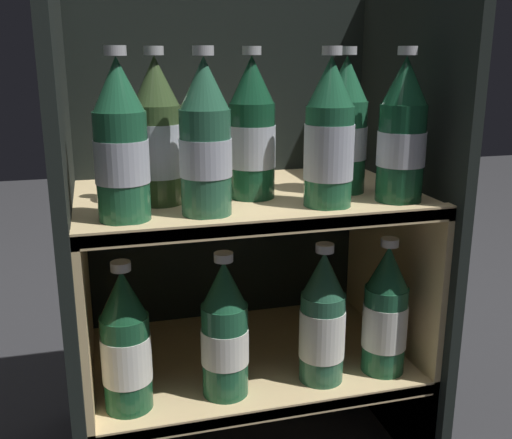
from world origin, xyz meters
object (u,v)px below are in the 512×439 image
(bottle_upper_back_2, at_px, (345,129))
(bottle_lower_front_0, at_px, (126,346))
(bottle_upper_front_1, at_px, (205,142))
(bottle_lower_front_3, at_px, (385,314))
(bottle_upper_front_2, at_px, (329,139))
(bottle_upper_front_0, at_px, (121,146))
(bottle_lower_front_1, at_px, (225,333))
(bottle_upper_back_0, at_px, (158,137))
(bottle_lower_front_2, at_px, (322,322))
(bottle_upper_back_1, at_px, (254,133))
(bottle_upper_front_3, at_px, (402,135))

(bottle_upper_back_2, height_order, bottle_lower_front_0, bottle_upper_back_2)
(bottle_upper_front_1, distance_m, bottle_lower_front_3, 0.45)
(bottle_upper_front_2, height_order, bottle_lower_front_0, bottle_upper_front_2)
(bottle_upper_front_0, distance_m, bottle_upper_front_2, 0.32)
(bottle_upper_front_0, relative_size, bottle_lower_front_1, 1.00)
(bottle_upper_front_0, distance_m, bottle_upper_back_2, 0.40)
(bottle_upper_back_0, xyz_separation_m, bottle_upper_back_2, (0.33, 0.00, 0.00))
(bottle_lower_front_2, bearing_deg, bottle_upper_back_1, 138.30)
(bottle_upper_front_2, distance_m, bottle_lower_front_3, 0.34)
(bottle_upper_front_0, xyz_separation_m, bottle_upper_front_3, (0.45, 0.00, 0.00))
(bottle_upper_front_0, height_order, bottle_lower_front_1, bottle_upper_front_0)
(bottle_upper_back_1, bearing_deg, bottle_upper_front_2, -41.33)
(bottle_upper_back_1, distance_m, bottle_lower_front_0, 0.41)
(bottle_lower_front_1, distance_m, bottle_lower_front_2, 0.17)
(bottle_upper_back_0, relative_size, bottle_upper_back_2, 1.00)
(bottle_upper_front_2, bearing_deg, bottle_upper_back_2, 53.89)
(bottle_lower_front_1, bearing_deg, bottle_upper_back_1, 49.64)
(bottle_upper_back_0, distance_m, bottle_lower_front_3, 0.50)
(bottle_lower_front_0, bearing_deg, bottle_upper_front_3, 0.00)
(bottle_upper_front_0, relative_size, bottle_lower_front_3, 1.00)
(bottle_upper_back_1, relative_size, bottle_lower_front_0, 1.00)
(bottle_upper_front_0, distance_m, bottle_upper_back_0, 0.11)
(bottle_lower_front_2, distance_m, bottle_lower_front_3, 0.12)
(bottle_lower_front_1, bearing_deg, bottle_lower_front_2, 0.00)
(bottle_upper_back_0, bearing_deg, bottle_upper_front_1, -54.75)
(bottle_upper_front_3, distance_m, bottle_upper_back_2, 0.11)
(bottle_upper_back_1, distance_m, bottle_upper_back_2, 0.16)
(bottle_upper_back_0, bearing_deg, bottle_upper_back_2, 0.00)
(bottle_upper_back_0, bearing_deg, bottle_lower_front_0, -130.05)
(bottle_upper_front_0, distance_m, bottle_lower_front_3, 0.55)
(bottle_upper_back_1, height_order, bottle_lower_front_0, bottle_upper_back_1)
(bottle_upper_back_2, bearing_deg, bottle_upper_front_1, -161.59)
(bottle_upper_front_0, height_order, bottle_upper_back_0, same)
(bottle_upper_front_2, xyz_separation_m, bottle_lower_front_0, (-0.34, 0.00, -0.32))
(bottle_upper_front_1, bearing_deg, bottle_lower_front_3, 0.00)
(bottle_lower_front_1, bearing_deg, bottle_upper_front_1, 180.00)
(bottle_upper_front_2, xyz_separation_m, bottle_upper_back_1, (-0.10, 0.09, 0.00))
(bottle_upper_back_1, relative_size, bottle_lower_front_3, 1.00)
(bottle_lower_front_1, bearing_deg, bottle_lower_front_3, 0.00)
(bottle_upper_front_3, relative_size, bottle_upper_back_0, 1.00)
(bottle_upper_front_3, bearing_deg, bottle_lower_front_1, -180.00)
(bottle_upper_front_1, xyz_separation_m, bottle_upper_back_0, (-0.06, 0.09, -0.00))
(bottle_lower_front_0, bearing_deg, bottle_upper_back_0, 49.95)
(bottle_upper_front_0, xyz_separation_m, bottle_upper_front_2, (0.32, 0.00, -0.00))
(bottle_upper_front_1, xyz_separation_m, bottle_lower_front_0, (-0.14, 0.00, -0.32))
(bottle_upper_front_0, xyz_separation_m, bottle_upper_back_1, (0.22, 0.09, -0.00))
(bottle_upper_front_3, bearing_deg, bottle_lower_front_3, -180.00)
(bottle_upper_back_0, bearing_deg, bottle_lower_front_1, -45.17)
(bottle_lower_front_0, height_order, bottle_lower_front_3, same)
(bottle_upper_front_3, height_order, bottle_lower_front_0, bottle_upper_front_3)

